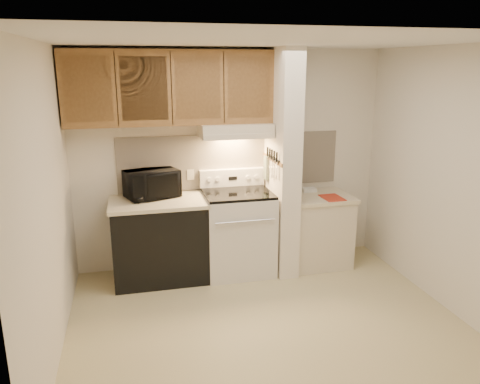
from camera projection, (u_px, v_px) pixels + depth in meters
name	position (u px, v px, depth m)	size (l,w,h in m)	color
floor	(266.00, 321.00, 4.37)	(3.60, 3.60, 0.00)	#CCBE8C
ceiling	(271.00, 41.00, 3.71)	(3.60, 3.60, 0.00)	white
wall_back	(231.00, 160.00, 5.45)	(3.60, 0.02, 2.50)	silver
wall_left	(47.00, 207.00, 3.63)	(0.02, 3.00, 2.50)	silver
wall_right	(449.00, 181.00, 4.44)	(0.02, 3.00, 2.50)	silver
backsplash	(231.00, 161.00, 5.44)	(2.60, 0.02, 0.63)	#F2E0C7
range_body	(238.00, 233.00, 5.33)	(0.76, 0.65, 0.92)	silver
oven_window	(244.00, 240.00, 5.02)	(0.50, 0.01, 0.30)	black
oven_handle	(245.00, 222.00, 4.93)	(0.02, 0.02, 0.65)	silver
cooktop	(238.00, 193.00, 5.21)	(0.74, 0.64, 0.03)	black
range_backguard	(232.00, 177.00, 5.44)	(0.76, 0.08, 0.20)	silver
range_display	(233.00, 178.00, 5.40)	(0.10, 0.01, 0.04)	black
range_knob_left_outer	(209.00, 180.00, 5.34)	(0.05, 0.05, 0.02)	silver
range_knob_left_inner	(218.00, 179.00, 5.36)	(0.05, 0.05, 0.02)	silver
range_knob_right_inner	(248.00, 177.00, 5.44)	(0.05, 0.05, 0.02)	silver
range_knob_right_outer	(256.00, 177.00, 5.46)	(0.05, 0.05, 0.02)	silver
dishwasher_front	(160.00, 242.00, 5.15)	(1.00, 0.63, 0.87)	black
left_countertop	(158.00, 202.00, 5.03)	(1.04, 0.67, 0.04)	beige
spoon_rest	(140.00, 199.00, 5.04)	(0.22, 0.07, 0.02)	black
teal_jar	(161.00, 190.00, 5.23)	(0.09, 0.09, 0.10)	#206F60
outlet	(191.00, 175.00, 5.35)	(0.08, 0.01, 0.12)	beige
microwave	(152.00, 184.00, 5.10)	(0.55, 0.37, 0.30)	black
partition_pillar	(282.00, 163.00, 5.23)	(0.22, 0.70, 2.50)	white
pillar_trim	(272.00, 160.00, 5.19)	(0.01, 0.70, 0.04)	olive
knife_strip	(273.00, 159.00, 5.14)	(0.02, 0.42, 0.04)	black
knife_blade_a	(277.00, 171.00, 5.01)	(0.01, 0.04, 0.16)	silver
knife_handle_a	(277.00, 157.00, 4.97)	(0.02, 0.02, 0.10)	black
knife_blade_b	(274.00, 170.00, 5.10)	(0.01, 0.04, 0.18)	silver
knife_handle_b	(274.00, 155.00, 5.05)	(0.02, 0.02, 0.10)	black
knife_blade_c	(272.00, 169.00, 5.17)	(0.01, 0.04, 0.20)	silver
knife_handle_c	(272.00, 154.00, 5.13)	(0.02, 0.02, 0.10)	black
knife_blade_d	(270.00, 166.00, 5.24)	(0.01, 0.04, 0.16)	silver
knife_handle_d	(270.00, 153.00, 5.21)	(0.02, 0.02, 0.10)	black
knife_blade_e	(267.00, 165.00, 5.33)	(0.01, 0.04, 0.18)	silver
knife_handle_e	(268.00, 151.00, 5.29)	(0.02, 0.02, 0.10)	black
oven_mitt	(266.00, 168.00, 5.38)	(0.03, 0.11, 0.27)	slate
right_cab_base	(317.00, 231.00, 5.56)	(0.70, 0.60, 0.81)	beige
right_countertop	(319.00, 197.00, 5.45)	(0.74, 0.64, 0.04)	beige
red_folder	(332.00, 198.00, 5.32)	(0.22, 0.30, 0.01)	#B9301C
white_box	(309.00, 190.00, 5.59)	(0.16, 0.11, 0.04)	white
range_hood	(235.00, 130.00, 5.14)	(0.78, 0.44, 0.15)	beige
hood_lip	(239.00, 137.00, 4.96)	(0.78, 0.04, 0.06)	beige
upper_cabinets	(170.00, 88.00, 4.91)	(2.18, 0.33, 0.77)	olive
cab_door_a	(88.00, 89.00, 4.57)	(0.46, 0.01, 0.63)	olive
cab_gap_a	(116.00, 89.00, 4.63)	(0.01, 0.01, 0.73)	black
cab_door_b	(144.00, 89.00, 4.70)	(0.46, 0.01, 0.63)	olive
cab_gap_b	(171.00, 88.00, 4.76)	(0.01, 0.01, 0.73)	black
cab_door_c	(198.00, 88.00, 4.82)	(0.46, 0.01, 0.63)	olive
cab_gap_c	(224.00, 88.00, 4.88)	(0.01, 0.01, 0.73)	black
cab_door_d	(249.00, 88.00, 4.94)	(0.46, 0.01, 0.63)	olive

